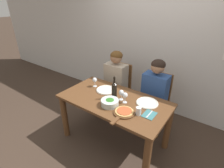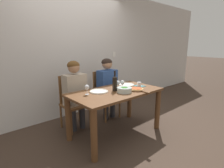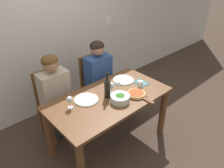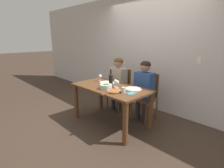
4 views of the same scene
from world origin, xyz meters
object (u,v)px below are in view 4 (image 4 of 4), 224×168
Objects in this scene: person_man at (144,85)px; broccoli_bowl at (106,86)px; dinner_plate_left at (107,83)px; wine_glass_centre at (115,82)px; person_woman at (118,79)px; pizza_on_board at (114,91)px; chair_right at (147,95)px; fork_on_napkin at (131,93)px; wine_bottle at (111,80)px; water_tumbler at (123,90)px; wine_glass_right at (117,83)px; chair_left at (121,88)px; wine_glass_left at (100,77)px; dinner_plate_right at (133,89)px.

person_man reaches higher than broccoli_bowl.
person_man reaches higher than dinner_plate_left.
wine_glass_centre is at bearing -114.11° from person_man.
person_woman is 1.06m from pizza_on_board.
dinner_plate_left is 1.94× the size of wine_glass_centre.
chair_right reaches higher than wine_glass_centre.
broccoli_bowl reaches higher than fork_on_napkin.
wine_bottle is 0.47m from water_tumbler.
wine_glass_centre is at bearing 16.87° from wine_bottle.
wine_glass_centre is (-0.08, 0.03, 0.00)m from wine_glass_right.
broccoli_bowl is (0.44, -0.87, 0.29)m from chair_left.
chair_left is 0.97m from wine_glass_right.
person_woman reaches higher than broccoli_bowl.
chair_left is 0.74m from chair_right.
person_woman is at bearing 108.16° from dinner_plate_left.
person_woman reaches higher than chair_right.
wine_glass_left is (-0.22, 0.00, 0.10)m from dinner_plate_left.
person_man reaches higher than wine_glass_centre.
wine_bottle reaches higher than broccoli_bowl.
wine_glass_centre is at bearing -110.38° from chair_right.
wine_bottle is at bearing -116.23° from chair_right.
broccoli_bowl is at bearing -174.81° from water_tumbler.
chair_left is at bearing 171.15° from person_man.
dinner_plate_left is at bearing 134.80° from broccoli_bowl.
fork_on_napkin is at bearing -6.00° from wine_bottle.
wine_bottle is at bearing 179.87° from wine_glass_right.
wine_glass_left is 1.00× the size of wine_glass_centre.
wine_bottle reaches higher than dinner_plate_left.
chair_right is 6.32× the size of wine_glass_right.
chair_left is 6.32× the size of wine_glass_centre.
person_man is 3.71× the size of wine_bottle.
chair_right is 2.89× the size of wine_bottle.
water_tumbler is (0.15, 0.08, 0.04)m from pizza_on_board.
chair_left is 0.69m from wine_glass_left.
dinner_plate_left is 0.36m from wine_glass_centre.
wine_glass_right and wine_glass_centre have the same top height.
person_man is at bearing 98.08° from water_tumbler.
broccoli_bowl is at bearing -139.48° from dinner_plate_right.
dinner_plate_right is (0.08, -0.55, 0.26)m from chair_right.
fork_on_napkin is (0.79, -0.18, -0.01)m from dinner_plate_left.
pizza_on_board is 0.31m from fork_on_napkin.
pizza_on_board is at bearing -36.09° from wine_bottle.
pizza_on_board is (-0.05, -0.80, 0.03)m from person_man.
pizza_on_board is (0.25, -0.05, -0.03)m from broccoli_bowl.
water_tumbler is at bearing -24.76° from wine_glass_centre.
wine_glass_centre is at bearing -49.02° from person_woman.
pizza_on_board is at bearing -50.85° from wine_glass_centre.
wine_glass_right is (0.63, -0.12, 0.00)m from wine_glass_left.
person_man is at bearing 65.89° from wine_glass_centre.
broccoli_bowl is 0.50m from dinner_plate_right.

